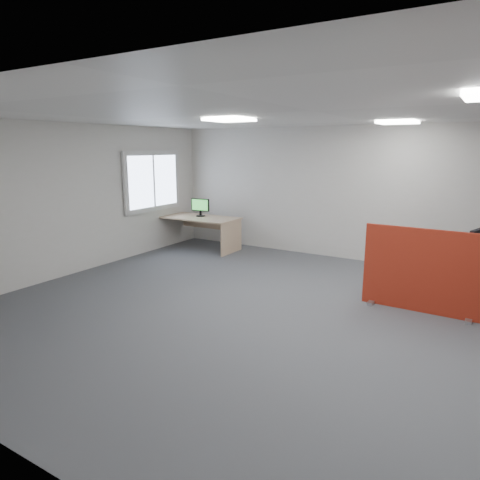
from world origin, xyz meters
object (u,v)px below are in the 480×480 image
at_px(second_desk, 201,224).
at_px(office_chair, 462,265).
at_px(red_divider, 421,272).
at_px(monitor_second, 200,207).

bearing_deg(second_desk, office_chair, -12.58).
xyz_separation_m(red_divider, monitor_second, (-4.97, 1.62, 0.37)).
bearing_deg(red_divider, second_desk, 163.80).
relative_size(red_divider, office_chair, 1.35).
bearing_deg(monitor_second, office_chair, -19.45).
distance_m(second_desk, monitor_second, 0.40).
xyz_separation_m(second_desk, monitor_second, (-0.05, 0.06, 0.39)).
bearing_deg(red_divider, office_chair, 39.06).
relative_size(monitor_second, office_chair, 0.38).
height_order(monitor_second, office_chair, office_chair).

